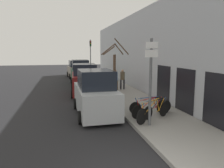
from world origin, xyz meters
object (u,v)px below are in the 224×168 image
(bicycle_3, at_px, (151,106))
(parked_car_0, at_px, (95,95))
(bicycle_2, at_px, (150,108))
(parked_car_1, at_px, (84,80))
(bicycle_1, at_px, (158,109))
(parked_car_2, at_px, (80,73))
(street_tree, at_px, (114,72))
(pedestrian_far, at_px, (122,78))
(pedestrian_near, at_px, (115,78))
(bicycle_0, at_px, (153,111))
(traffic_light, at_px, (91,54))
(signpost, at_px, (150,79))
(parked_car_3, at_px, (76,70))

(bicycle_3, height_order, parked_car_0, parked_car_0)
(bicycle_2, distance_m, parked_car_1, 7.35)
(bicycle_1, relative_size, parked_car_2, 0.45)
(bicycle_3, relative_size, street_tree, 0.57)
(pedestrian_far, bearing_deg, pedestrian_near, 36.74)
(bicycle_0, distance_m, parked_car_0, 3.12)
(bicycle_2, bearing_deg, parked_car_2, -13.98)
(bicycle_2, height_order, traffic_light, traffic_light)
(parked_car_0, height_order, parked_car_2, parked_car_2)
(signpost, xyz_separation_m, bicycle_2, (0.56, 1.31, -1.59))
(parked_car_1, bearing_deg, bicycle_0, -70.16)
(bicycle_1, xyz_separation_m, parked_car_3, (-2.63, 18.22, 0.47))
(parked_car_0, height_order, pedestrian_near, parked_car_0)
(bicycle_3, bearing_deg, pedestrian_far, -4.94)
(parked_car_0, xyz_separation_m, traffic_light, (1.76, 14.92, 1.98))
(parked_car_0, bearing_deg, bicycle_3, -18.90)
(parked_car_0, relative_size, street_tree, 1.12)
(parked_car_3, bearing_deg, bicycle_2, -86.20)
(pedestrian_far, bearing_deg, bicycle_2, 80.28)
(bicycle_1, height_order, traffic_light, traffic_light)
(bicycle_0, height_order, parked_car_1, parked_car_1)
(pedestrian_far, bearing_deg, parked_car_1, 7.94)
(parked_car_1, bearing_deg, bicycle_1, -65.90)
(bicycle_1, xyz_separation_m, street_tree, (-1.19, 3.90, 1.43))
(bicycle_1, bearing_deg, bicycle_3, -21.33)
(bicycle_0, distance_m, bicycle_3, 1.17)
(pedestrian_near, relative_size, street_tree, 0.44)
(signpost, height_order, parked_car_3, signpost)
(bicycle_3, height_order, pedestrian_near, pedestrian_near)
(parked_car_3, distance_m, street_tree, 14.43)
(bicycle_1, xyz_separation_m, parked_car_2, (-2.61, 12.52, 0.57))
(bicycle_1, distance_m, bicycle_3, 0.62)
(bicycle_3, bearing_deg, signpost, 155.02)
(street_tree, bearing_deg, bicycle_0, -80.38)
(parked_car_2, bearing_deg, bicycle_0, -79.40)
(street_tree, bearing_deg, parked_car_2, 99.35)
(parked_car_1, bearing_deg, bicycle_2, -67.60)
(signpost, xyz_separation_m, parked_car_2, (-1.73, 13.60, -1.03))
(signpost, distance_m, parked_car_0, 3.38)
(parked_car_0, xyz_separation_m, pedestrian_near, (2.45, 5.64, 0.11))
(parked_car_1, xyz_separation_m, traffic_light, (1.72, 9.27, 1.96))
(street_tree, bearing_deg, bicycle_1, -73.06)
(bicycle_3, distance_m, parked_car_0, 2.88)
(bicycle_1, relative_size, parked_car_0, 0.42)
(pedestrian_near, bearing_deg, traffic_light, 110.48)
(parked_car_0, height_order, traffic_light, traffic_light)
(bicycle_0, height_order, pedestrian_near, pedestrian_near)
(parked_car_0, bearing_deg, signpost, -54.14)
(pedestrian_far, relative_size, traffic_light, 0.37)
(parked_car_1, distance_m, pedestrian_far, 3.28)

